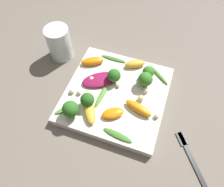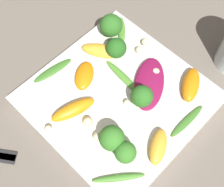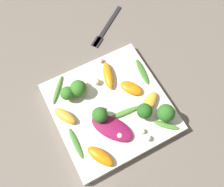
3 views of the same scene
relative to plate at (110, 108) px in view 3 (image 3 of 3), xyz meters
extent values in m
plane|color=#6B6056|center=(0.00, 0.00, -0.01)|extent=(2.40, 2.40, 0.00)
cube|color=silver|center=(0.00, 0.00, 0.00)|extent=(0.28, 0.28, 0.03)
cube|color=#262628|center=(-0.24, 0.12, -0.01)|extent=(0.11, 0.14, 0.01)
cube|color=#262628|center=(-0.21, 0.06, -0.01)|extent=(0.04, 0.04, 0.01)
ellipsoid|color=maroon|center=(0.06, -0.02, 0.02)|extent=(0.12, 0.10, 0.01)
ellipsoid|color=orange|center=(-0.02, 0.07, 0.02)|extent=(0.07, 0.06, 0.02)
ellipsoid|color=#FCAD33|center=(-0.02, -0.11, 0.02)|extent=(0.07, 0.05, 0.02)
ellipsoid|color=orange|center=(-0.07, 0.03, 0.02)|extent=(0.08, 0.05, 0.02)
ellipsoid|color=orange|center=(0.10, -0.08, 0.02)|extent=(0.07, 0.06, 0.02)
ellipsoid|color=#FCAD33|center=(0.04, 0.09, 0.02)|extent=(0.06, 0.08, 0.02)
cylinder|color=#84AD5B|center=(0.06, 0.06, 0.02)|extent=(0.01, 0.01, 0.02)
sphere|color=#26601E|center=(0.06, 0.06, 0.04)|extent=(0.04, 0.04, 0.04)
cylinder|color=#7A9E51|center=(-0.07, -0.05, 0.02)|extent=(0.01, 0.01, 0.02)
sphere|color=#387A28|center=(-0.07, -0.05, 0.04)|extent=(0.04, 0.04, 0.04)
cylinder|color=#7A9E51|center=(-0.07, -0.08, 0.02)|extent=(0.01, 0.01, 0.02)
sphere|color=#387A28|center=(-0.07, -0.08, 0.04)|extent=(0.03, 0.03, 0.03)
cylinder|color=#84AD5B|center=(0.02, -0.04, 0.02)|extent=(0.02, 0.02, 0.02)
sphere|color=#2D6B23|center=(0.02, -0.04, 0.04)|extent=(0.04, 0.04, 0.04)
cylinder|color=#84AD5B|center=(0.09, 0.10, 0.02)|extent=(0.01, 0.01, 0.02)
sphere|color=#2D6B23|center=(0.09, 0.10, 0.04)|extent=(0.04, 0.04, 0.04)
ellipsoid|color=#518E33|center=(0.11, 0.10, 0.02)|extent=(0.05, 0.06, 0.01)
ellipsoid|color=#3D7528|center=(-0.05, 0.12, 0.02)|extent=(0.08, 0.03, 0.01)
ellipsoid|color=#518E33|center=(0.03, 0.02, 0.02)|extent=(0.02, 0.09, 0.01)
ellipsoid|color=#3D7528|center=(0.05, -0.12, 0.02)|extent=(0.08, 0.02, 0.00)
ellipsoid|color=#47842D|center=(-0.10, -0.10, 0.02)|extent=(0.07, 0.06, 0.01)
sphere|color=beige|center=(0.12, 0.04, 0.02)|extent=(0.01, 0.01, 0.01)
sphere|color=beige|center=(-0.08, -0.03, 0.02)|extent=(0.02, 0.02, 0.02)
sphere|color=beige|center=(0.08, -0.02, 0.02)|extent=(0.01, 0.01, 0.01)
sphere|color=beige|center=(0.00, -0.02, 0.02)|extent=(0.01, 0.01, 0.01)
sphere|color=beige|center=(0.10, 0.04, 0.02)|extent=(0.01, 0.01, 0.01)
sphere|color=beige|center=(-0.07, 0.00, 0.02)|extent=(0.02, 0.02, 0.02)
sphere|color=beige|center=(-0.13, 0.04, 0.02)|extent=(0.01, 0.01, 0.01)
camera|label=1|loc=(-0.10, 0.32, 0.53)|focal=35.00mm
camera|label=2|loc=(-0.19, -0.17, 0.50)|focal=50.00mm
camera|label=3|loc=(0.22, -0.11, 0.63)|focal=42.00mm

